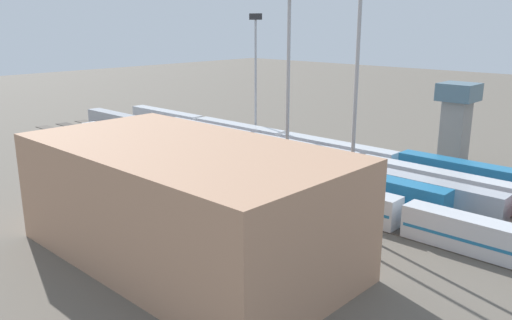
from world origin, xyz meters
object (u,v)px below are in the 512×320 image
maintenance_shed (184,202)px  control_tower (456,117)px  train_on_track_4 (254,176)px  train_on_track_2 (282,160)px  light_mast_1 (288,73)px  train_on_track_3 (251,162)px  light_mast_3 (357,63)px  train_on_track_1 (346,164)px  light_mast_0 (256,61)px  train_on_track_0 (277,141)px

maintenance_shed → control_tower: (-4.76, -56.56, 2.10)m
train_on_track_4 → train_on_track_2: same height
maintenance_shed → light_mast_1: bearing=-84.6°
train_on_track_2 → control_tower: control_tower is taller
train_on_track_3 → light_mast_3: 31.37m
train_on_track_1 → light_mast_0: (27.22, -7.64, 14.47)m
train_on_track_3 → control_tower: (-20.84, -29.76, 6.12)m
maintenance_shed → train_on_track_0: bearing=-60.7°
train_on_track_1 → maintenance_shed: maintenance_shed is taller
train_on_track_0 → maintenance_shed: (-23.42, 41.81, 4.02)m
train_on_track_3 → maintenance_shed: (-16.08, 26.81, 4.02)m
light_mast_0 → light_mast_1: light_mast_1 is taller
train_on_track_1 → train_on_track_2: train_on_track_1 is taller
light_mast_3 → control_tower: bearing=-84.5°
train_on_track_1 → train_on_track_0: bearing=-14.7°
train_on_track_0 → control_tower: control_tower is taller
light_mast_3 → control_tower: 40.09m
maintenance_shed → control_tower: 56.80m
light_mast_0 → train_on_track_1: bearing=164.3°
train_on_track_1 → light_mast_0: 31.76m
train_on_track_4 → light_mast_3: size_ratio=3.02×
train_on_track_3 → light_mast_0: size_ratio=2.58×
train_on_track_1 → light_mast_3: 28.59m
train_on_track_1 → control_tower: 22.62m
maintenance_shed → train_on_track_2: bearing=-66.7°
train_on_track_1 → train_on_track_3: same height
light_mast_0 → control_tower: (-36.38, -12.12, -8.33)m
train_on_track_0 → control_tower: (-28.18, -14.76, 6.12)m
train_on_track_2 → control_tower: 31.49m
train_on_track_0 → light_mast_0: bearing=-17.9°
train_on_track_2 → light_mast_1: light_mast_1 is taller
train_on_track_3 → train_on_track_0: bearing=-63.9°
train_on_track_1 → light_mast_0: size_ratio=3.52×
light_mast_0 → maintenance_shed: 55.53m
train_on_track_0 → control_tower: 32.39m
train_on_track_3 → light_mast_3: bearing=161.0°
light_mast_0 → control_tower: size_ratio=1.83×
train_on_track_2 → light_mast_3: (-22.13, 13.46, 17.72)m
train_on_track_3 → train_on_track_2: bearing=-115.5°
train_on_track_1 → light_mast_0: bearing=-15.7°
train_on_track_0 → maintenance_shed: bearing=119.3°
train_on_track_2 → train_on_track_0: bearing=-45.8°
train_on_track_0 → train_on_track_1: bearing=165.3°
light_mast_3 → train_on_track_2: bearing=-31.3°
light_mast_0 → light_mast_1: size_ratio=0.91×
control_tower → light_mast_0: bearing=18.4°
train_on_track_2 → maintenance_shed: size_ratio=3.36×
train_on_track_3 → maintenance_shed: 31.52m
light_mast_1 → train_on_track_1: bearing=-81.7°
train_on_track_3 → train_on_track_2: (-2.38, -5.00, -0.06)m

